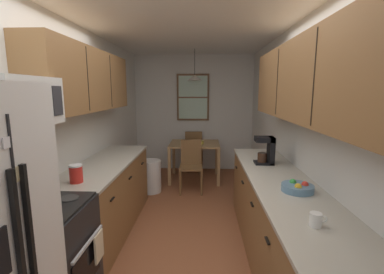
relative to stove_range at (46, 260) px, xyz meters
name	(u,v)px	position (x,y,z in m)	size (l,w,h in m)	color
ground_plane	(187,223)	(0.99, 1.57, -0.47)	(12.00, 12.00, 0.00)	brown
wall_left	(83,129)	(-0.36, 1.57, 0.80)	(0.10, 9.00, 2.55)	silver
wall_right	(293,131)	(2.34, 1.57, 0.80)	(0.10, 9.00, 2.55)	silver
wall_back	(194,113)	(0.99, 4.22, 0.80)	(4.40, 0.10, 2.55)	silver
ceiling_slab	(186,22)	(0.99, 1.57, 2.12)	(4.40, 9.00, 0.08)	white
stove_range	(46,260)	(0.00, 0.00, 0.00)	(0.66, 0.65, 1.10)	black
microwave_over_range	(15,102)	(-0.11, 0.00, 1.22)	(0.39, 0.64, 0.35)	white
counter_left	(107,196)	(-0.01, 1.34, -0.02)	(0.64, 2.04, 0.90)	olive
upper_cabinets_left	(87,80)	(-0.15, 1.29, 1.42)	(0.33, 2.12, 0.70)	olive
counter_right	(283,229)	(1.99, 0.60, -0.02)	(0.64, 3.19, 0.90)	olive
upper_cabinets_right	(311,80)	(2.13, 0.55, 1.39)	(0.33, 2.87, 0.72)	olive
dining_table	(195,149)	(1.04, 3.40, 0.16)	(0.97, 0.82, 0.75)	#A87F51
dining_chair_near	(191,163)	(1.00, 2.78, 0.03)	(0.41, 0.41, 0.90)	brown
dining_chair_far	(193,149)	(0.99, 4.02, 0.03)	(0.44, 0.44, 0.90)	brown
pendant_light	(195,78)	(1.04, 3.40, 1.55)	(0.29, 0.29, 0.58)	black
back_window	(193,97)	(0.98, 4.14, 1.16)	(0.71, 0.05, 1.01)	brown
trash_bin	(151,176)	(0.29, 2.69, -0.19)	(0.35, 0.35, 0.57)	white
storage_canister	(76,174)	(-0.01, 0.59, 0.52)	(0.12, 0.12, 0.17)	red
dish_towel	(99,246)	(0.35, 0.16, 0.03)	(0.02, 0.16, 0.24)	beige
coffee_maker	(267,150)	(1.98, 1.35, 0.60)	(0.22, 0.18, 0.33)	black
mug_by_coffeemaker	(316,220)	(1.95, -0.18, 0.47)	(0.11, 0.08, 0.09)	white
fruit_bowl	(298,187)	(2.04, 0.44, 0.46)	(0.27, 0.27, 0.09)	#597F9E
table_serving_bowl	(199,142)	(1.13, 3.33, 0.31)	(0.18, 0.18, 0.06)	#E0D14C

